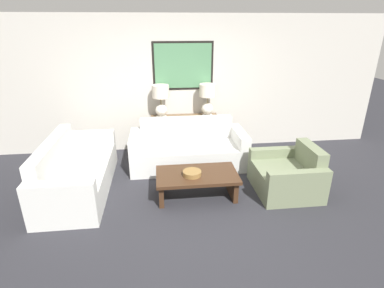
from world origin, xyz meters
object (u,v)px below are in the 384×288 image
table_lamp_right (208,97)px  armchair_near_back_wall (288,176)px  couch_by_back_wall (188,150)px  couch_by_side (76,173)px  table_lamp_left (161,98)px  console_table (185,134)px  decorative_bowl (192,173)px  coffee_table (197,179)px

table_lamp_right → armchair_near_back_wall: size_ratio=0.64×
couch_by_back_wall → couch_by_side: size_ratio=1.00×
couch_by_back_wall → couch_by_side: same height
table_lamp_right → table_lamp_left: bearing=180.0°
couch_by_side → armchair_near_back_wall: couch_by_side is taller
table_lamp_left → couch_by_back_wall: (0.46, -0.65, -0.84)m
table_lamp_left → table_lamp_right: 0.92m
console_table → decorative_bowl: console_table is taller
console_table → decorative_bowl: (-0.06, -1.83, 0.05)m
table_lamp_left → armchair_near_back_wall: table_lamp_left is taller
console_table → armchair_near_back_wall: bearing=-50.5°
coffee_table → couch_by_side: bearing=167.2°
console_table → couch_by_back_wall: size_ratio=0.64×
console_table → table_lamp_left: bearing=180.0°
table_lamp_left → couch_by_back_wall: table_lamp_left is taller
console_table → couch_by_side: size_ratio=0.64×
decorative_bowl → armchair_near_back_wall: bearing=2.4°
coffee_table → decorative_bowl: decorative_bowl is taller
table_lamp_right → decorative_bowl: table_lamp_right is taller
table_lamp_left → table_lamp_right: same height
couch_by_back_wall → coffee_table: 1.13m
couch_by_side → decorative_bowl: couch_by_side is taller
console_table → table_lamp_right: bearing=0.0°
couch_by_back_wall → console_table: bearing=90.0°
couch_by_back_wall → decorative_bowl: size_ratio=7.61×
couch_by_side → decorative_bowl: size_ratio=7.61×
table_lamp_left → couch_by_side: table_lamp_left is taller
table_lamp_left → armchair_near_back_wall: (1.91, -1.76, -0.87)m
table_lamp_left → couch_by_back_wall: 1.16m
couch_by_side → coffee_table: bearing=-12.8°
console_table → table_lamp_left: 0.88m
table_lamp_left → coffee_table: bearing=-75.0°
coffee_table → console_table: bearing=90.6°
couch_by_side → coffee_table: (1.86, -0.42, 0.00)m
table_lamp_left → decorative_bowl: bearing=-77.8°
couch_by_side → armchair_near_back_wall: 3.32m
table_lamp_left → coffee_table: 2.02m
table_lamp_left → console_table: bearing=0.0°
table_lamp_left → couch_by_side: bearing=-135.6°
table_lamp_left → coffee_table: size_ratio=0.52×
armchair_near_back_wall → console_table: bearing=129.5°
armchair_near_back_wall → couch_by_side: bearing=172.9°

